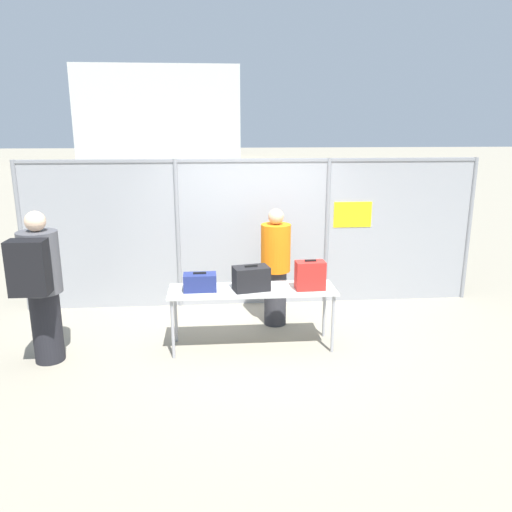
% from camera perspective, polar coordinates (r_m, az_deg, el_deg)
% --- Properties ---
extents(ground_plane, '(120.00, 120.00, 0.00)m').
position_cam_1_polar(ground_plane, '(6.60, 0.78, -10.09)').
color(ground_plane, gray).
extents(fence_section, '(7.03, 0.07, 2.29)m').
position_cam_1_polar(fence_section, '(7.73, -0.23, 2.98)').
color(fence_section, gray).
rests_on(fence_section, ground_plane).
extents(inspection_table, '(2.09, 0.61, 0.78)m').
position_cam_1_polar(inspection_table, '(6.28, -0.43, -4.33)').
color(inspection_table, '#B2B2AD').
rests_on(inspection_table, ground_plane).
extents(suitcase_navy, '(0.41, 0.24, 0.24)m').
position_cam_1_polar(suitcase_navy, '(6.21, -6.42, -2.99)').
color(suitcase_navy, navy).
rests_on(suitcase_navy, inspection_table).
extents(suitcase_black, '(0.48, 0.35, 0.32)m').
position_cam_1_polar(suitcase_black, '(6.18, -0.56, -2.57)').
color(suitcase_black, black).
rests_on(suitcase_black, inspection_table).
extents(suitcase_red, '(0.37, 0.22, 0.38)m').
position_cam_1_polar(suitcase_red, '(6.24, 6.20, -2.21)').
color(suitcase_red, red).
rests_on(suitcase_red, inspection_table).
extents(traveler_hooded, '(0.45, 0.70, 1.83)m').
position_cam_1_polar(traveler_hooded, '(6.28, -23.46, -2.81)').
color(traveler_hooded, black).
rests_on(traveler_hooded, ground_plane).
extents(security_worker_near, '(0.41, 0.41, 1.67)m').
position_cam_1_polar(security_worker_near, '(6.98, 2.25, -1.14)').
color(security_worker_near, '#2D2D33').
rests_on(security_worker_near, ground_plane).
extents(utility_trailer, '(4.06, 2.02, 0.77)m').
position_cam_1_polar(utility_trailer, '(9.40, 6.99, 0.25)').
color(utility_trailer, '#B2B2B7').
rests_on(utility_trailer, ground_plane).
extents(distant_hangar, '(11.90, 12.16, 6.99)m').
position_cam_1_polar(distant_hangar, '(43.63, -10.36, 15.41)').
color(distant_hangar, '#B2B7B2').
rests_on(distant_hangar, ground_plane).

